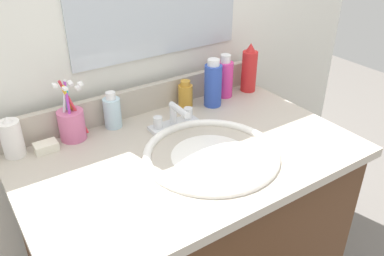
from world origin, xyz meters
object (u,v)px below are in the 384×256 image
bottle_gel_clear (112,112)px  cup_pink (72,123)px  faucet (174,119)px  soap_bar (46,147)px  bottle_lotion_white (12,138)px  bottle_shampoo_blue (213,84)px  bottle_spray_red (249,69)px  bottle_oil_amber (185,95)px  bottle_soap_pink (225,78)px

bottle_gel_clear → cup_pink: 0.13m
faucet → soap_bar: (-0.37, 0.09, -0.02)m
bottle_lotion_white → bottle_shampoo_blue: (0.64, -0.05, 0.02)m
cup_pink → bottle_lotion_white: bearing=179.5°
bottle_spray_red → cup_pink: size_ratio=0.96×
bottle_oil_amber → soap_bar: size_ratio=1.46×
bottle_oil_amber → bottle_gel_clear: bottle_gel_clear is taller
bottle_gel_clear → soap_bar: 0.22m
bottle_soap_pink → bottle_oil_amber: bearing=177.0°
bottle_shampoo_blue → bottle_spray_red: bearing=8.5°
bottle_spray_red → bottle_gel_clear: bearing=177.7°
bottle_oil_amber → soap_bar: 0.48m
bottle_oil_amber → bottle_shampoo_blue: 0.10m
bottle_gel_clear → cup_pink: size_ratio=0.62×
bottle_lotion_white → cup_pink: bearing=-0.5°
bottle_oil_amber → cup_pink: (-0.39, 0.00, 0.01)m
bottle_oil_amber → cup_pink: bearing=179.7°
faucet → bottle_oil_amber: bottle_oil_amber is taller
bottle_soap_pink → bottle_oil_amber: (-0.16, 0.01, -0.03)m
bottle_oil_amber → bottle_spray_red: 0.27m
bottle_oil_amber → bottle_gel_clear: bearing=179.4°
bottle_soap_pink → bottle_shampoo_blue: bearing=-154.6°
cup_pink → faucet: bearing=-20.6°
bottle_gel_clear → bottle_spray_red: size_ratio=0.65×
bottle_shampoo_blue → faucet: bearing=-162.7°
bottle_gel_clear → bottle_shampoo_blue: bottle_shampoo_blue is taller
bottle_lotion_white → bottle_shampoo_blue: size_ratio=0.73×
bottle_soap_pink → cup_pink: bearing=178.9°
bottle_lotion_white → soap_bar: bearing=-16.5°
bottle_gel_clear → bottle_lotion_white: size_ratio=0.97×
faucet → bottle_soap_pink: 0.29m
bottle_oil_amber → soap_bar: bearing=-177.7°
bottle_shampoo_blue → bottle_gel_clear: bearing=172.0°
faucet → bottle_soap_pink: bearing=19.7°
bottle_soap_pink → soap_bar: bottle_soap_pink is taller
bottle_soap_pink → cup_pink: (-0.55, 0.01, -0.02)m
bottle_lotion_white → soap_bar: 0.09m
bottle_soap_pink → bottle_lotion_white: size_ratio=1.29×
bottle_shampoo_blue → bottle_spray_red: bottle_spray_red is taller
bottle_gel_clear → bottle_shampoo_blue: (0.35, -0.05, 0.03)m
cup_pink → bottle_spray_red: bearing=-1.8°
bottle_lotion_white → bottle_gel_clear: bearing=-0.2°
bottle_gel_clear → cup_pink: (-0.13, -0.00, 0.00)m
bottle_oil_amber → cup_pink: size_ratio=0.50×
soap_bar → bottle_shampoo_blue: bearing=-2.7°
bottle_soap_pink → soap_bar: (-0.64, -0.01, -0.06)m
faucet → bottle_oil_amber: size_ratio=1.72×
bottle_spray_red → bottle_soap_pink: bearing=174.2°
bottle_gel_clear → bottle_spray_red: bottle_spray_red is taller
bottle_oil_amber → soap_bar: (-0.48, -0.02, -0.03)m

